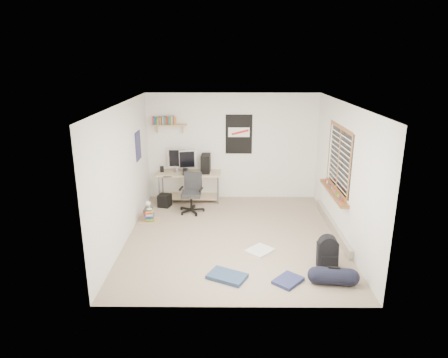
{
  "coord_description": "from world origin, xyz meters",
  "views": [
    {
      "loc": [
        -0.13,
        -6.95,
        3.28
      ],
      "look_at": [
        -0.18,
        0.34,
        1.04
      ],
      "focal_mm": 32.0,
      "sensor_mm": 36.0,
      "label": 1
    }
  ],
  "objects_px": {
    "desk": "(190,186)",
    "duffel_bag": "(333,276)",
    "backpack": "(327,255)",
    "book_stack": "(149,214)",
    "office_chair": "(191,191)"
  },
  "relations": [
    {
      "from": "office_chair",
      "to": "book_stack",
      "type": "xyz_separation_m",
      "value": [
        -0.84,
        -0.5,
        -0.34
      ]
    },
    {
      "from": "office_chair",
      "to": "duffel_bag",
      "type": "distance_m",
      "value": 3.77
    },
    {
      "from": "office_chair",
      "to": "duffel_bag",
      "type": "height_order",
      "value": "office_chair"
    },
    {
      "from": "desk",
      "to": "backpack",
      "type": "xyz_separation_m",
      "value": [
        2.51,
        -3.13,
        -0.16
      ]
    },
    {
      "from": "duffel_bag",
      "to": "book_stack",
      "type": "distance_m",
      "value": 4.02
    },
    {
      "from": "desk",
      "to": "duffel_bag",
      "type": "height_order",
      "value": "desk"
    },
    {
      "from": "backpack",
      "to": "office_chair",
      "type": "bearing_deg",
      "value": 138.37
    },
    {
      "from": "office_chair",
      "to": "book_stack",
      "type": "distance_m",
      "value": 1.04
    },
    {
      "from": "backpack",
      "to": "book_stack",
      "type": "bearing_deg",
      "value": 153.02
    },
    {
      "from": "desk",
      "to": "office_chair",
      "type": "distance_m",
      "value": 0.77
    },
    {
      "from": "duffel_bag",
      "to": "book_stack",
      "type": "xyz_separation_m",
      "value": [
        -3.22,
        2.4,
        0.01
      ]
    },
    {
      "from": "book_stack",
      "to": "duffel_bag",
      "type": "bearing_deg",
      "value": -36.71
    },
    {
      "from": "backpack",
      "to": "desk",
      "type": "bearing_deg",
      "value": 131.76
    },
    {
      "from": "backpack",
      "to": "duffel_bag",
      "type": "height_order",
      "value": "backpack"
    },
    {
      "from": "office_chair",
      "to": "book_stack",
      "type": "height_order",
      "value": "office_chair"
    }
  ]
}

